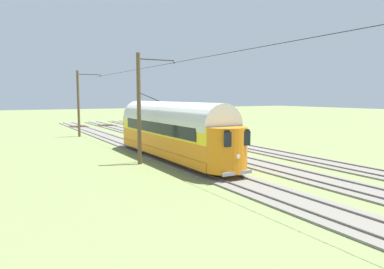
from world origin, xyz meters
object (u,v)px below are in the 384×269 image
(track_end_bumper, at_px, (184,132))
(switch_stand, at_px, (215,132))
(catenary_pole_mid_near, at_px, (140,107))
(vintage_streetcar, at_px, (171,130))
(catenary_pole_foreground, at_px, (79,102))

(track_end_bumper, bearing_deg, switch_stand, 109.16)
(catenary_pole_mid_near, bearing_deg, track_end_bumper, -127.39)
(catenary_pole_mid_near, height_order, switch_stand, catenary_pole_mid_near)
(catenary_pole_mid_near, bearing_deg, switch_stand, -141.10)
(switch_stand, bearing_deg, vintage_streetcar, 44.00)
(catenary_pole_mid_near, bearing_deg, catenary_pole_foreground, -90.00)
(catenary_pole_foreground, xyz_separation_m, track_end_bumper, (-11.30, 4.67, -3.58))
(track_end_bumper, bearing_deg, catenary_pole_foreground, -22.48)
(track_end_bumper, bearing_deg, catenary_pole_mid_near, 52.61)
(vintage_streetcar, distance_m, track_end_bumper, 16.81)
(catenary_pole_foreground, bearing_deg, catenary_pole_mid_near, 90.00)
(vintage_streetcar, xyz_separation_m, track_end_bumper, (-8.67, -14.28, -1.86))
(catenary_pole_foreground, relative_size, catenary_pole_mid_near, 1.00)
(catenary_pole_foreground, distance_m, switch_stand, 16.07)
(vintage_streetcar, relative_size, switch_stand, 13.39)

